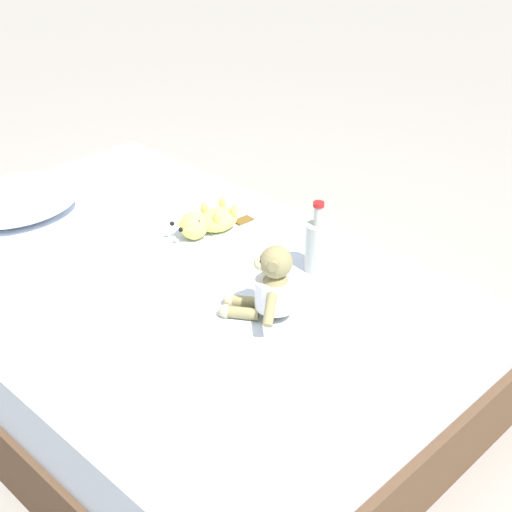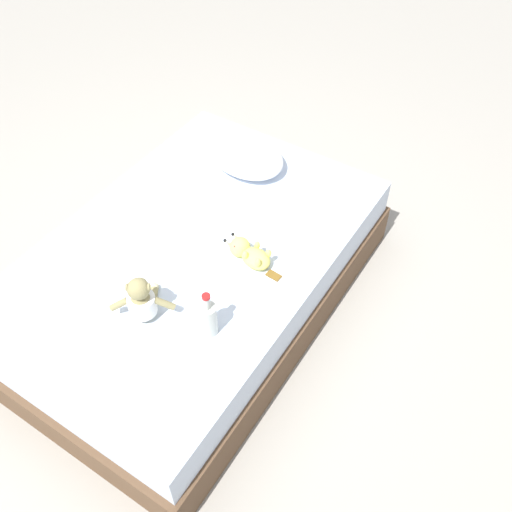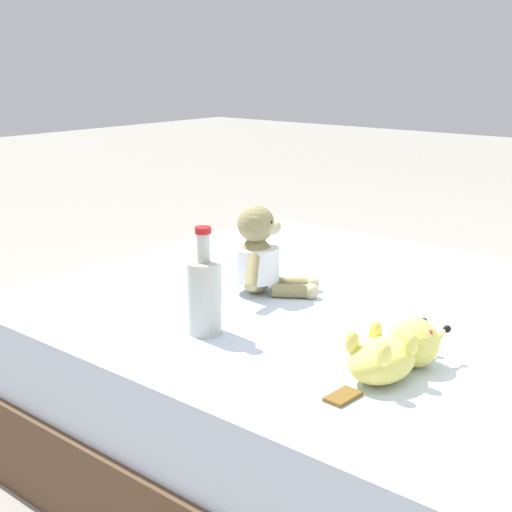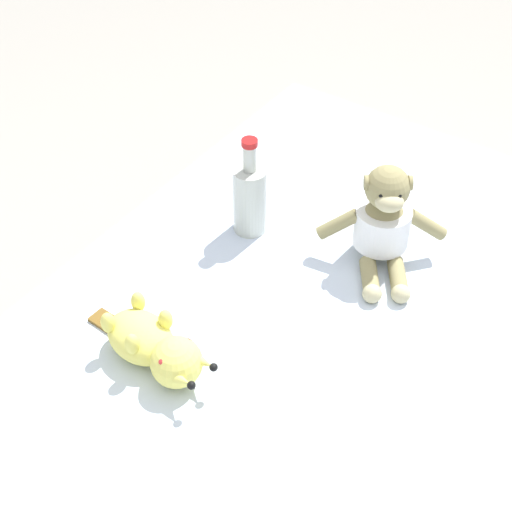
% 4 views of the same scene
% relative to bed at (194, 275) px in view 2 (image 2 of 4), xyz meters
% --- Properties ---
extents(ground_plane, '(16.00, 16.00, 0.00)m').
position_rel_bed_xyz_m(ground_plane, '(0.00, 0.00, -0.21)').
color(ground_plane, '#9E998E').
extents(bed, '(1.32, 2.00, 0.43)m').
position_rel_bed_xyz_m(bed, '(0.00, 0.00, 0.00)').
color(bed, brown).
rests_on(bed, ground_plane).
extents(pillow, '(0.53, 0.44, 0.14)m').
position_rel_bed_xyz_m(pillow, '(-0.12, 0.67, 0.29)').
color(pillow, white).
rests_on(pillow, bed).
extents(plush_monkey, '(0.25, 0.25, 0.24)m').
position_rel_bed_xyz_m(plush_monkey, '(0.08, -0.44, 0.32)').
color(plush_monkey, '#8E8456').
rests_on(plush_monkey, bed).
extents(plush_yellow_creature, '(0.33, 0.13, 0.10)m').
position_rel_bed_xyz_m(plush_yellow_creature, '(0.29, 0.08, 0.27)').
color(plush_yellow_creature, '#EAE066').
rests_on(plush_yellow_creature, bed).
extents(glass_bottle, '(0.08, 0.08, 0.24)m').
position_rel_bed_xyz_m(glass_bottle, '(0.37, -0.36, 0.31)').
color(glass_bottle, '#B7BCB2').
rests_on(glass_bottle, bed).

